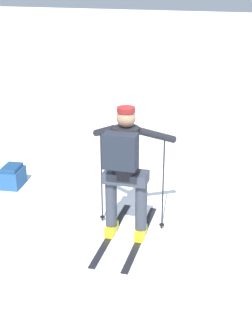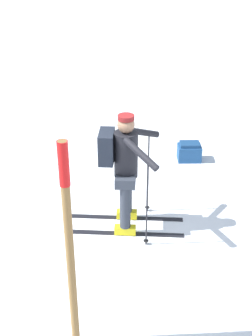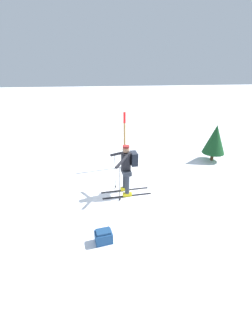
{
  "view_description": "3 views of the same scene",
  "coord_description": "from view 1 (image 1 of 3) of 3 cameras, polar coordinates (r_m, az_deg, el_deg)",
  "views": [
    {
      "loc": [
        -5.06,
        -1.11,
        3.16
      ],
      "look_at": [
        -0.06,
        0.67,
        0.96
      ],
      "focal_mm": 50.0,
      "sensor_mm": 36.0,
      "label": 1
    },
    {
      "loc": [
        0.73,
        -4.86,
        3.98
      ],
      "look_at": [
        -0.06,
        0.67,
        0.96
      ],
      "focal_mm": 50.0,
      "sensor_mm": 36.0,
      "label": 2
    },
    {
      "loc": [
        0.8,
        7.25,
        4.05
      ],
      "look_at": [
        -0.06,
        0.67,
        0.96
      ],
      "focal_mm": 24.0,
      "sensor_mm": 36.0,
      "label": 3
    }
  ],
  "objects": [
    {
      "name": "ground_plane",
      "position": [
        6.07,
        6.21,
        -8.97
      ],
      "size": [
        80.0,
        80.0,
        0.0
      ],
      "primitive_type": "plane",
      "color": "white"
    },
    {
      "name": "skier",
      "position": [
        5.7,
        -0.08,
        0.34
      ],
      "size": [
        1.7,
        1.12,
        1.73
      ],
      "color": "black",
      "rests_on": "ground_plane"
    },
    {
      "name": "dropped_backpack",
      "position": [
        7.7,
        -13.66,
        -1.01
      ],
      "size": [
        0.46,
        0.37,
        0.35
      ],
      "color": "navy",
      "rests_on": "ground_plane"
    }
  ]
}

